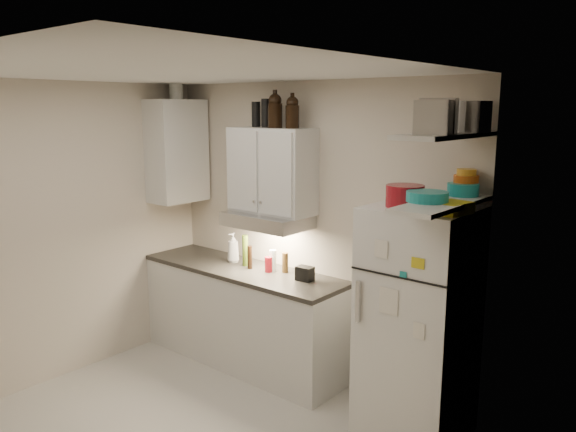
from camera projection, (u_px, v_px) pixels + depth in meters
The scene contains 35 objects.
ceiling at pixel (168, 70), 3.61m from camera, with size 3.20×3.00×0.02m, color white.
back_wall at pixel (310, 230), 4.99m from camera, with size 3.20×0.02×2.60m, color beige.
left_wall at pixel (58, 233), 4.87m from camera, with size 0.02×3.00×2.60m, color beige.
right_wall at pixel (380, 323), 2.84m from camera, with size 0.02×3.00×2.60m, color beige.
base_cabinet at pixel (243, 317), 5.27m from camera, with size 2.10×0.60×0.88m, color silver.
countertop at pixel (243, 270), 5.18m from camera, with size 2.10×0.62×0.04m, color #2D2B27.
upper_cabinet at pixel (272, 171), 4.95m from camera, with size 0.80×0.33×0.75m, color silver.
side_cabinet at pixel (177, 151), 5.54m from camera, with size 0.33×0.55×1.00m, color silver.
range_hood at pixel (267, 220), 4.98m from camera, with size 0.76×0.46×0.12m, color silver.
fridge at pixel (418, 323), 4.03m from camera, with size 0.70×0.68×1.70m, color silver.
shelf_hi at pixel (446, 135), 3.54m from camera, with size 0.30×0.95×0.03m, color silver.
shelf_lo at pixel (443, 204), 3.62m from camera, with size 0.30×0.95×0.03m, color silver.
knife_strip at pixel (377, 240), 4.53m from camera, with size 0.42×0.02×0.03m, color black.
dutch_oven at pixel (405, 196), 3.85m from camera, with size 0.26×0.26×0.15m, color maroon.
book_stack at pixel (452, 208), 3.60m from camera, with size 0.19×0.23×0.08m, color gold.
spice_jar at pixel (435, 201), 3.82m from camera, with size 0.06×0.06×0.10m, color silver.
stock_pot at pixel (469, 117), 3.67m from camera, with size 0.28×0.28×0.20m, color silver.
tin_a at pixel (439, 116), 3.44m from camera, with size 0.22×0.19×0.22m, color #AAAAAD.
tin_b at pixel (434, 117), 3.31m from camera, with size 0.20×0.20×0.20m, color #AAAAAD.
bowl_teal at pixel (463, 190), 3.86m from camera, with size 0.21×0.21×0.09m, color teal.
bowl_orange at pixel (466, 179), 3.89m from camera, with size 0.17×0.17×0.05m, color #BA4E11.
bowl_yellow at pixel (467, 172), 3.88m from camera, with size 0.13×0.13×0.04m, color gold.
plates at pixel (427, 197), 3.62m from camera, with size 0.27×0.27×0.07m, color teal.
growler_a at pixel (275, 110), 4.80m from camera, with size 0.13×0.13×0.30m, color black, non-canonical shape.
growler_b at pixel (292, 112), 4.70m from camera, with size 0.12×0.12×0.27m, color black, non-canonical shape.
thermos_a at pixel (266, 113), 4.92m from camera, with size 0.09×0.09×0.25m, color black.
thermos_b at pixel (256, 114), 5.04m from camera, with size 0.08×0.08×0.22m, color black.
side_jar at pixel (176, 90), 5.46m from camera, with size 0.13×0.13×0.17m, color silver.
soap_bottle at pixel (233, 246), 5.34m from camera, with size 0.12×0.12×0.32m, color silver.
pepper_mill at pixel (285, 263), 5.01m from camera, with size 0.06×0.06×0.18m, color brown.
oil_bottle at pixel (245, 251), 5.22m from camera, with size 0.06×0.06×0.29m, color #475F17.
vinegar_bottle at pixel (250, 257), 5.12m from camera, with size 0.04×0.04×0.22m, color black.
clear_bottle at pixel (273, 261), 5.05m from camera, with size 0.07×0.07×0.20m, color silver.
red_jar at pixel (269, 264), 5.03m from camera, with size 0.07×0.07×0.14m, color maroon.
caddy at pixel (305, 274), 4.78m from camera, with size 0.14×0.10×0.12m, color black.
Camera 1 is at (2.98, -2.36, 2.37)m, focal length 35.00 mm.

